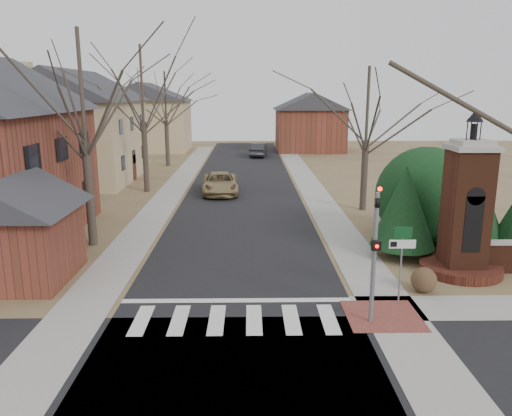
{
  "coord_description": "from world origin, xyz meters",
  "views": [
    {
      "loc": [
        0.44,
        -13.95,
        7.14
      ],
      "look_at": [
        0.74,
        6.0,
        2.47
      ],
      "focal_mm": 35.0,
      "sensor_mm": 36.0,
      "label": 1
    }
  ],
  "objects_px": {
    "sign_post": "(402,250)",
    "pickup_truck": "(220,183)",
    "traffic_signal_pole": "(375,244)",
    "distant_car": "(259,150)",
    "brick_gate_monument": "(465,221)"
  },
  "relations": [
    {
      "from": "traffic_signal_pole",
      "to": "sign_post",
      "type": "height_order",
      "value": "traffic_signal_pole"
    },
    {
      "from": "brick_gate_monument",
      "to": "distant_car",
      "type": "xyz_separation_m",
      "value": [
        -7.4,
        37.01,
        -1.41
      ]
    },
    {
      "from": "sign_post",
      "to": "distant_car",
      "type": "relative_size",
      "value": 0.6
    },
    {
      "from": "pickup_truck",
      "to": "distant_car",
      "type": "distance_m",
      "value": 21.11
    },
    {
      "from": "traffic_signal_pole",
      "to": "sign_post",
      "type": "relative_size",
      "value": 1.64
    },
    {
      "from": "sign_post",
      "to": "pickup_truck",
      "type": "height_order",
      "value": "sign_post"
    },
    {
      "from": "brick_gate_monument",
      "to": "pickup_truck",
      "type": "xyz_separation_m",
      "value": [
        -10.6,
        16.14,
        -1.42
      ]
    },
    {
      "from": "sign_post",
      "to": "brick_gate_monument",
      "type": "bearing_deg",
      "value": 41.42
    },
    {
      "from": "traffic_signal_pole",
      "to": "pickup_truck",
      "type": "height_order",
      "value": "traffic_signal_pole"
    },
    {
      "from": "distant_car",
      "to": "traffic_signal_pole",
      "type": "bearing_deg",
      "value": 101.66
    },
    {
      "from": "traffic_signal_pole",
      "to": "distant_car",
      "type": "distance_m",
      "value": 41.56
    },
    {
      "from": "sign_post",
      "to": "pickup_truck",
      "type": "xyz_separation_m",
      "value": [
        -7.19,
        19.15,
        -1.21
      ]
    },
    {
      "from": "brick_gate_monument",
      "to": "sign_post",
      "type": "bearing_deg",
      "value": -138.58
    },
    {
      "from": "traffic_signal_pole",
      "to": "distant_car",
      "type": "xyz_separation_m",
      "value": [
        -2.7,
        41.43,
        -1.83
      ]
    },
    {
      "from": "traffic_signal_pole",
      "to": "sign_post",
      "type": "bearing_deg",
      "value": 47.57
    }
  ]
}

